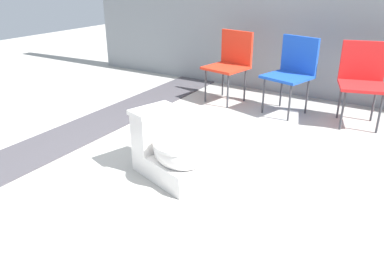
{
  "coord_description": "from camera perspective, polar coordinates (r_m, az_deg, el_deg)",
  "views": [
    {
      "loc": [
        1.5,
        -2.12,
        1.46
      ],
      "look_at": [
        0.05,
        0.28,
        0.3
      ],
      "focal_mm": 35.0,
      "sensor_mm": 36.0,
      "label": 1
    }
  ],
  "objects": [
    {
      "name": "folding_chair_right",
      "position": [
        4.2,
        24.55,
        7.39
      ],
      "size": [
        0.54,
        0.54,
        0.83
      ],
      "rotation": [
        0.0,
        0.0,
        -1.29
      ],
      "color": "red",
      "rests_on": "ground"
    },
    {
      "name": "folding_chair_left",
      "position": [
        4.6,
        5.98,
        10.44
      ],
      "size": [
        0.52,
        0.52,
        0.83
      ],
      "rotation": [
        0.0,
        0.0,
        -1.77
      ],
      "color": "red",
      "rests_on": "ground"
    },
    {
      "name": "folding_chair_middle",
      "position": [
        4.3,
        15.15,
        8.95
      ],
      "size": [
        0.54,
        0.54,
        0.83
      ],
      "rotation": [
        0.0,
        0.0,
        -1.85
      ],
      "color": "#1947B2",
      "rests_on": "ground"
    },
    {
      "name": "gravel_strip",
      "position": [
        4.06,
        -13.91,
        0.76
      ],
      "size": [
        0.56,
        8.0,
        0.01
      ],
      "primitive_type": "cube",
      "color": "#423F44",
      "rests_on": "ground"
    },
    {
      "name": "ground_plane",
      "position": [
        2.98,
        -3.54,
        -6.92
      ],
      "size": [
        14.0,
        14.0,
        0.0
      ],
      "primitive_type": "plane",
      "color": "#A8A59E"
    },
    {
      "name": "toilet",
      "position": [
        2.84,
        -3.09,
        -3.49
      ],
      "size": [
        0.71,
        0.55,
        0.52
      ],
      "rotation": [
        0.0,
        0.0,
        -0.31
      ],
      "color": "white",
      "rests_on": "ground"
    }
  ]
}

